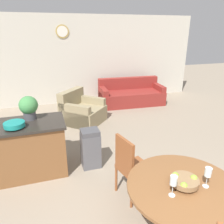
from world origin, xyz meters
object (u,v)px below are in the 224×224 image
armchair (82,112)px  teal_bowl (14,125)px  wine_glass_left (174,181)px  potted_plant (29,107)px  kitchen_island (29,148)px  trash_bin (91,148)px  dining_chair_far_side (131,165)px  dining_table (182,198)px  wine_glass_right (208,173)px  fruit_bowl (184,181)px  couch (131,95)px

armchair → teal_bowl: bearing=-170.3°
wine_glass_left → potted_plant: bearing=123.4°
kitchen_island → trash_bin: (0.98, -0.13, -0.11)m
dining_chair_far_side → teal_bowl: size_ratio=3.16×
trash_bin → dining_table: bearing=-69.1°
potted_plant → armchair: (1.12, 1.72, -0.83)m
kitchen_island → teal_bowl: size_ratio=3.94×
wine_glass_right → trash_bin: 2.04m
teal_bowl → dining_chair_far_side: bearing=-30.5°
dining_table → potted_plant: 2.57m
teal_bowl → trash_bin: (1.12, 0.02, -0.61)m
dining_chair_far_side → potted_plant: 1.84m
armchair → kitchen_island: bearing=-169.4°
dining_table → fruit_bowl: fruit_bowl is taller
couch → trash_bin: bearing=-119.6°
dining_table → potted_plant: potted_plant is taller
trash_bin → wine_glass_left: bearing=-76.1°
wine_glass_right → dining_chair_far_side: bearing=118.6°
teal_bowl → trash_bin: 1.28m
dining_chair_far_side → wine_glass_left: bearing=-9.1°
teal_bowl → trash_bin: teal_bowl is taller
couch → potted_plant: bearing=-132.9°
wine_glass_left → potted_plant: size_ratio=0.59×
wine_glass_right → trash_bin: (-0.85, 1.77, -0.55)m
dining_table → wine_glass_right: size_ratio=5.27×
dining_chair_far_side → fruit_bowl: 0.88m
kitchen_island → couch: 4.15m
kitchen_island → armchair: bearing=57.5°
kitchen_island → potted_plant: 0.68m
couch → fruit_bowl: bearing=-102.3°
dining_table → teal_bowl: size_ratio=4.01×
dining_table → armchair: (-0.44, 3.68, -0.28)m
dining_table → fruit_bowl: 0.22m
trash_bin → couch: 3.62m
wine_glass_left → teal_bowl: size_ratio=0.76×
teal_bowl → potted_plant: 0.39m
wine_glass_left → kitchen_island: (-1.43, 1.91, -0.44)m
trash_bin → dining_chair_far_side: bearing=-67.4°
wine_glass_right → couch: 4.96m
dining_table → fruit_bowl: bearing=-176.7°
dining_table → dining_chair_far_side: dining_chair_far_side is taller
wine_glass_right → potted_plant: potted_plant is taller
wine_glass_right → kitchen_island: size_ratio=0.19×
wine_glass_right → potted_plant: (-1.76, 2.05, 0.21)m
fruit_bowl → teal_bowl: 2.44m
dining_table → wine_glass_left: bearing=-155.9°
wine_glass_right → teal_bowl: bearing=138.4°
dining_chair_far_side → armchair: bearing=169.8°
fruit_bowl → wine_glass_right: (0.21, -0.08, 0.11)m
dining_table → potted_plant: bearing=128.4°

